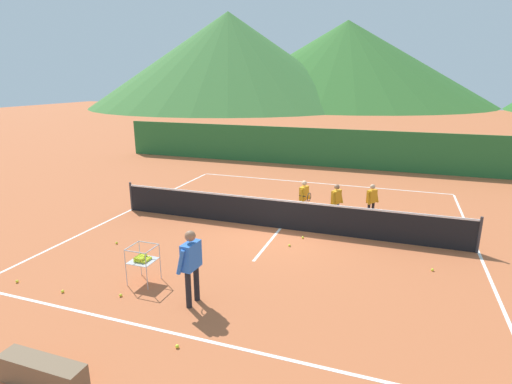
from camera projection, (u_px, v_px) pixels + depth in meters
The scene contains 24 objects.
ground_plane at pixel (280, 228), 12.99m from camera, with size 120.00×120.00×0.00m, color #BC6038.
line_baseline_near at pixel (191, 337), 7.52m from camera, with size 11.43×0.08×0.01m, color white.
line_baseline_far at pixel (318, 183), 18.62m from camera, with size 11.43×0.08×0.01m, color white.
line_sideline_west at pixel (131, 210), 14.83m from camera, with size 0.08×12.23×0.01m, color white.
line_sideline_east at pixel (479, 253), 11.16m from camera, with size 0.08×12.23×0.01m, color white.
line_service_center at pixel (280, 228), 12.99m from camera, with size 0.08×5.17×0.01m, color white.
tennis_net at pixel (281, 214), 12.86m from camera, with size 11.40×0.08×1.05m.
instructor at pixel (191, 261), 8.40m from camera, with size 0.43×0.78×1.67m.
student_0 at pixel (304, 196), 13.74m from camera, with size 0.42×0.70×1.34m.
student_1 at pixel (336, 200), 13.37m from camera, with size 0.38×0.53×1.31m.
student_2 at pixel (372, 199), 13.58m from camera, with size 0.42×0.49×1.26m.
ball_cart at pixel (142, 259), 9.42m from camera, with size 0.58×0.58×0.90m.
tennis_ball_0 at pixel (63, 291), 9.08m from camera, with size 0.07×0.07×0.07m, color yellow.
tennis_ball_1 at pixel (177, 346), 7.22m from camera, with size 0.07×0.07×0.07m, color yellow.
tennis_ball_2 at pixel (303, 237), 12.16m from camera, with size 0.07×0.07×0.07m, color yellow.
tennis_ball_3 at pixel (117, 243), 11.76m from camera, with size 0.07×0.07×0.07m, color yellow.
tennis_ball_4 at pixel (289, 245), 11.59m from camera, with size 0.07×0.07×0.07m, color yellow.
tennis_ball_5 at pixel (17, 281), 9.53m from camera, with size 0.07×0.07×0.07m, color yellow.
tennis_ball_6 at pixel (432, 270), 10.11m from camera, with size 0.07×0.07×0.07m, color yellow.
tennis_ball_7 at pixel (121, 295), 8.92m from camera, with size 0.07×0.07×0.07m, color yellow.
windscreen_fence at pixel (332, 148), 21.75m from camera, with size 25.15×0.08×2.08m, color #286B33.
courtside_bench at pixel (43, 373), 6.28m from camera, with size 1.50×0.36×0.46m, color brown.
hill_1 at pixel (346, 63), 75.65m from camera, with size 52.57×52.57×15.04m, color #38702D.
hill_2 at pixel (229, 60), 69.82m from camera, with size 47.21×47.21×15.62m, color #427A38.
Camera 1 is at (3.31, -11.76, 4.65)m, focal length 28.30 mm.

